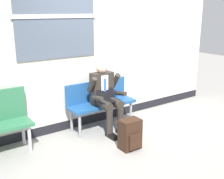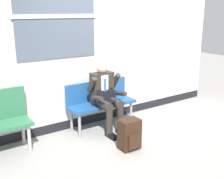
{
  "view_description": "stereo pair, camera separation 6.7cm",
  "coord_description": "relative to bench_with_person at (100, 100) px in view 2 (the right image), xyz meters",
  "views": [
    {
      "loc": [
        -2.72,
        -3.75,
        2.06
      ],
      "look_at": [
        -0.08,
        0.02,
        0.75
      ],
      "focal_mm": 44.85,
      "sensor_mm": 36.0,
      "label": 1
    },
    {
      "loc": [
        -2.66,
        -3.79,
        2.06
      ],
      "look_at": [
        -0.08,
        0.02,
        0.75
      ],
      "focal_mm": 44.85,
      "sensor_mm": 36.0,
      "label": 2
    }
  ],
  "objects": [
    {
      "name": "backpack",
      "position": [
        -0.09,
        -1.0,
        -0.27
      ],
      "size": [
        0.32,
        0.26,
        0.47
      ],
      "color": "#331E14",
      "rests_on": "ground"
    },
    {
      "name": "bench_with_person",
      "position": [
        0.0,
        0.0,
        0.0
      ],
      "size": [
        1.24,
        0.42,
        0.83
      ],
      "color": "navy",
      "rests_on": "ground"
    },
    {
      "name": "person_seated",
      "position": [
        0.0,
        -0.19,
        0.15
      ],
      "size": [
        0.57,
        0.7,
        1.22
      ],
      "color": "#2D2823",
      "rests_on": "ground"
    },
    {
      "name": "station_wall",
      "position": [
        0.14,
        0.28,
        0.97
      ],
      "size": [
        5.6,
        0.17,
        2.95
      ],
      "color": "beige",
      "rests_on": "ground"
    },
    {
      "name": "ground_plane",
      "position": [
        0.16,
        -0.29,
        -0.5
      ],
      "size": [
        18.0,
        18.0,
        0.0
      ],
      "primitive_type": "plane",
      "color": "gray"
    }
  ]
}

